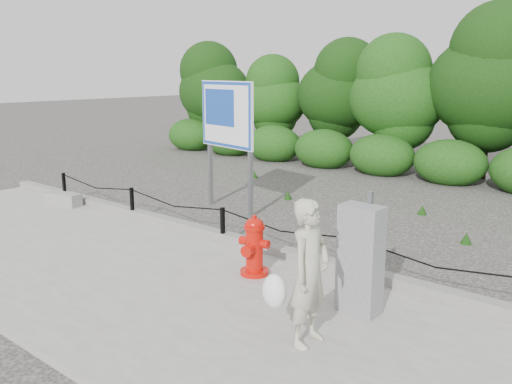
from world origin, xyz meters
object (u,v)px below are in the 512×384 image
at_px(advertising_sign, 227,120).
at_px(fire_hydrant, 254,247).
at_px(utility_cabinet, 360,259).
at_px(pedestrian, 307,274).
at_px(concrete_block, 63,199).

bearing_deg(advertising_sign, fire_hydrant, -30.65).
bearing_deg(advertising_sign, utility_cabinet, -19.29).
bearing_deg(utility_cabinet, pedestrian, -89.74).
relative_size(fire_hydrant, concrete_block, 1.02).
height_order(concrete_block, utility_cabinet, utility_cabinet).
bearing_deg(fire_hydrant, concrete_block, 164.60).
bearing_deg(advertising_sign, pedestrian, -28.08).
relative_size(pedestrian, advertising_sign, 0.58).
height_order(pedestrian, concrete_block, pedestrian).
xyz_separation_m(fire_hydrant, advertising_sign, (-2.99, 2.67, 1.44)).
bearing_deg(utility_cabinet, advertising_sign, 152.51).
distance_m(pedestrian, advertising_sign, 6.19).
bearing_deg(concrete_block, advertising_sign, 37.65).
relative_size(concrete_block, utility_cabinet, 0.59).
bearing_deg(fire_hydrant, advertising_sign, 127.35).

